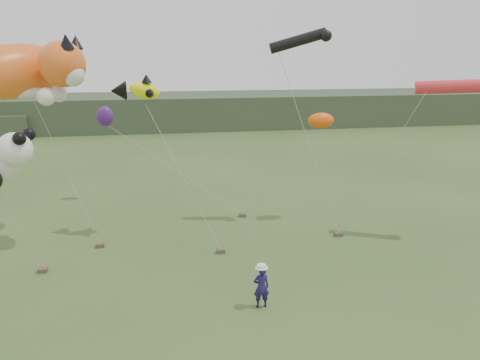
% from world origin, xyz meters
% --- Properties ---
extents(ground, '(120.00, 120.00, 0.00)m').
position_xyz_m(ground, '(0.00, 0.00, 0.00)').
color(ground, '#385123').
rests_on(ground, ground).
extents(headland, '(90.00, 13.00, 4.00)m').
position_xyz_m(headland, '(-3.11, 44.69, 1.92)').
color(headland, '#2D3D28').
rests_on(headland, ground).
extents(festival_attendant, '(0.58, 0.38, 1.59)m').
position_xyz_m(festival_attendant, '(0.05, -0.83, 0.80)').
color(festival_attendant, '#1A144D').
rests_on(festival_attendant, ground).
extents(sandbag_anchors, '(14.31, 5.72, 0.19)m').
position_xyz_m(sandbag_anchors, '(-1.80, 5.57, 0.10)').
color(sandbag_anchors, brown).
rests_on(sandbag_anchors, ground).
extents(cat_kite, '(7.27, 5.80, 3.16)m').
position_xyz_m(cat_kite, '(-9.18, 7.38, 8.24)').
color(cat_kite, orange).
rests_on(cat_kite, ground).
extents(fish_kite, '(2.53, 1.65, 1.35)m').
position_xyz_m(fish_kite, '(-4.38, 7.64, 7.29)').
color(fish_kite, '#F9FF09').
rests_on(fish_kite, ground).
extents(tube_kites, '(9.94, 5.29, 3.23)m').
position_xyz_m(tube_kites, '(8.11, 6.04, 8.41)').
color(tube_kites, black).
rests_on(tube_kites, ground).
extents(misc_kites, '(13.06, 6.54, 1.27)m').
position_xyz_m(misc_kites, '(0.10, 10.70, 5.41)').
color(misc_kites, '#EF560C').
rests_on(misc_kites, ground).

